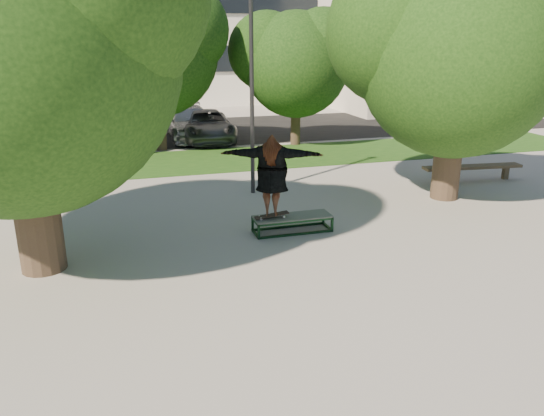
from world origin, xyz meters
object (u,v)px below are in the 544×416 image
object	(u,v)px
tree_left	(5,29)
grind_box	(292,224)
tree_right	(454,45)
bench	(472,168)
lamppost	(252,81)
car_silver_b	(190,123)
car_grey	(207,126)
car_dark	(77,119)

from	to	relation	value
tree_left	grind_box	bearing A→B (deg)	5.70
tree_right	grind_box	world-z (taller)	tree_right
grind_box	bench	size ratio (longest dim) A/B	0.56
bench	tree_right	bearing A→B (deg)	-140.79
tree_left	lamppost	distance (m)	6.70
bench	car_silver_b	xyz separation A→B (m)	(-7.39, 9.83, 0.28)
car_silver_b	car_grey	bearing A→B (deg)	-49.25
bench	car_silver_b	world-z (taller)	car_silver_b
car_grey	tree_right	bearing A→B (deg)	-62.26
tree_left	car_silver_b	size ratio (longest dim) A/B	1.49
tree_left	car_silver_b	xyz separation A→B (m)	(4.79, 13.11, -3.73)
car_dark	car_grey	xyz separation A→B (m)	(5.46, -3.00, -0.09)
grind_box	car_silver_b	bearing A→B (deg)	92.60
bench	car_dark	xyz separation A→B (m)	(-12.23, 12.13, 0.32)
grind_box	car_grey	distance (m)	11.88
car_dark	grind_box	bearing A→B (deg)	-80.84
tree_left	bench	distance (m)	13.24
car_grey	car_silver_b	world-z (taller)	car_silver_b
tree_right	bench	size ratio (longest dim) A/B	2.03
tree_right	lamppost	size ratio (longest dim) A/B	1.07
lamppost	car_silver_b	world-z (taller)	lamppost
lamppost	car_grey	xyz separation A→B (m)	(0.12, 8.50, -2.51)
tree_left	bench	world-z (taller)	tree_left
bench	car_silver_b	size ratio (longest dim) A/B	0.67
lamppost	car_silver_b	bearing A→B (deg)	93.11
tree_left	car_silver_b	world-z (taller)	tree_left
lamppost	car_grey	world-z (taller)	lamppost
car_dark	car_silver_b	size ratio (longest dim) A/B	0.93
tree_left	car_dark	world-z (taller)	tree_left
car_silver_b	tree_left	bearing A→B (deg)	-110.71
car_grey	car_silver_b	xyz separation A→B (m)	(-0.62, 0.70, 0.05)
car_grey	grind_box	bearing A→B (deg)	-87.22
lamppost	tree_left	bearing A→B (deg)	-143.58
grind_box	car_dark	size ratio (longest dim) A/B	0.40
grind_box	car_dark	xyz separation A→B (m)	(-5.41, 14.87, 0.54)
car_grey	bench	bearing A→B (deg)	-50.40
grind_box	car_silver_b	distance (m)	12.60
lamppost	bench	bearing A→B (deg)	-5.18
tree_left	lamppost	size ratio (longest dim) A/B	1.16
grind_box	bench	xyz separation A→B (m)	(6.82, 2.74, 0.22)
tree_left	grind_box	distance (m)	6.85
tree_right	car_grey	world-z (taller)	tree_right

